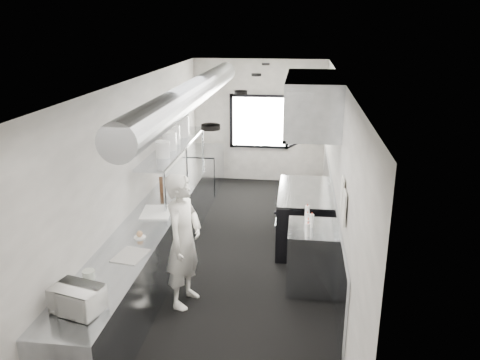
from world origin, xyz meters
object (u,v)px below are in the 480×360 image
(plate_stack_a, at_px, (163,149))
(plate_stack_b, at_px, (169,141))
(cutting_board, at_px, (156,212))
(plate_stack_c, at_px, (174,135))
(line_cook, at_px, (184,241))
(prep_counter, at_px, (156,242))
(bottle_station, at_px, (311,257))
(squeeze_bottle_d, at_px, (307,219))
(exhaust_hood, at_px, (312,103))
(deli_tub_b, at_px, (89,275))
(squeeze_bottle_e, at_px, (307,212))
(small_plate, at_px, (140,237))
(squeeze_bottle_b, at_px, (308,226))
(knife_block, at_px, (162,185))
(microwave, at_px, (77,299))
(plate_stack_d, at_px, (182,126))
(squeeze_bottle_a, at_px, (308,230))
(deli_tub_a, at_px, (74,294))
(squeeze_bottle_c, at_px, (312,221))
(pass_shelf, at_px, (175,147))
(far_work_table, at_px, (204,169))
(range, at_px, (303,217))

(plate_stack_a, bearing_deg, plate_stack_b, 92.27)
(cutting_board, bearing_deg, plate_stack_c, 93.62)
(line_cook, bearing_deg, prep_counter, 51.41)
(bottle_station, height_order, squeeze_bottle_d, squeeze_bottle_d)
(exhaust_hood, distance_m, deli_tub_b, 4.17)
(prep_counter, distance_m, squeeze_bottle_d, 2.30)
(plate_stack_b, height_order, squeeze_bottle_e, plate_stack_b)
(small_plate, bearing_deg, squeeze_bottle_b, 11.84)
(squeeze_bottle_b, bearing_deg, knife_block, 150.65)
(line_cook, height_order, microwave, line_cook)
(knife_block, relative_size, plate_stack_d, 0.56)
(squeeze_bottle_b, bearing_deg, plate_stack_b, 146.51)
(line_cook, bearing_deg, squeeze_bottle_e, -46.27)
(bottle_station, relative_size, squeeze_bottle_a, 5.07)
(deli_tub_a, relative_size, small_plate, 0.87)
(deli_tub_a, height_order, squeeze_bottle_d, squeeze_bottle_d)
(microwave, xyz_separation_m, plate_stack_d, (-0.05, 4.59, 0.73))
(plate_stack_a, distance_m, squeeze_bottle_d, 2.49)
(deli_tub_b, xyz_separation_m, squeeze_bottle_b, (2.40, 1.54, 0.04))
(small_plate, distance_m, squeeze_bottle_c, 2.32)
(squeeze_bottle_a, bearing_deg, plate_stack_d, 131.66)
(pass_shelf, xyz_separation_m, plate_stack_a, (0.02, -0.81, 0.16))
(deli_tub_b, height_order, small_plate, deli_tub_b)
(bottle_station, height_order, small_plate, small_plate)
(deli_tub_b, relative_size, small_plate, 0.86)
(knife_block, bearing_deg, microwave, -105.81)
(deli_tub_b, bearing_deg, squeeze_bottle_b, 32.67)
(far_work_table, xyz_separation_m, cutting_board, (0.02, -3.64, 0.46))
(range, height_order, cutting_board, range)
(deli_tub_b, bearing_deg, squeeze_bottle_c, 35.00)
(plate_stack_a, xyz_separation_m, squeeze_bottle_d, (2.25, -0.79, -0.71))
(range, distance_m, plate_stack_c, 2.61)
(far_work_table, xyz_separation_m, squeeze_bottle_a, (2.23, -4.17, 0.54))
(pass_shelf, xyz_separation_m, squeeze_bottle_c, (2.33, -1.67, -0.54))
(plate_stack_c, height_order, squeeze_bottle_d, plate_stack_c)
(plate_stack_c, bearing_deg, far_work_table, 88.03)
(plate_stack_d, bearing_deg, line_cook, -76.49)
(deli_tub_b, distance_m, squeeze_bottle_a, 2.78)
(pass_shelf, bearing_deg, squeeze_bottle_a, -40.92)
(squeeze_bottle_b, height_order, squeeze_bottle_c, squeeze_bottle_c)
(deli_tub_a, bearing_deg, cutting_board, 85.94)
(plate_stack_c, bearing_deg, range, -8.94)
(far_work_table, xyz_separation_m, squeeze_bottle_e, (2.23, -3.60, 0.55))
(squeeze_bottle_b, distance_m, squeeze_bottle_d, 0.25)
(plate_stack_a, bearing_deg, far_work_table, 89.60)
(microwave, height_order, squeeze_bottle_c, microwave)
(squeeze_bottle_a, bearing_deg, plate_stack_a, 152.68)
(far_work_table, height_order, squeeze_bottle_a, squeeze_bottle_a)
(pass_shelf, relative_size, squeeze_bottle_b, 16.59)
(prep_counter, bearing_deg, plate_stack_b, 91.96)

